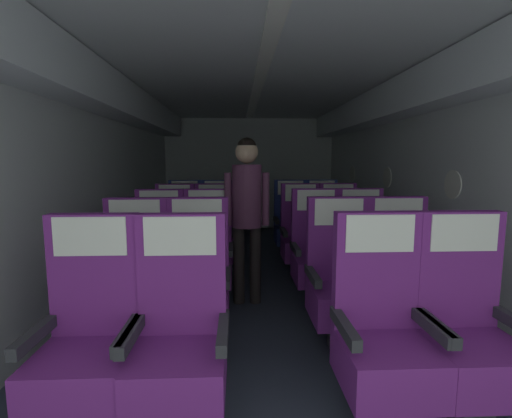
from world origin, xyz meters
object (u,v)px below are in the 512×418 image
(seat_c_right_aisle, at_px, (362,255))
(seat_e_left_aisle, at_px, (218,226))
(seat_c_right_window, at_px, (317,256))
(seat_b_right_aisle, at_px, (400,283))
(seat_c_left_window, at_px, (159,258))
(seat_a_left_window, at_px, (89,345))
(seat_d_left_window, at_px, (174,239))
(seat_d_right_window, at_px, (301,238))
(seat_b_right_window, at_px, (340,284))
(seat_d_left_aisle, at_px, (214,238))
(seat_a_right_aisle, at_px, (468,336))
(seat_b_left_aisle, at_px, (197,286))
(seat_e_left_window, at_px, (185,226))
(seat_e_right_aisle, at_px, (323,225))
(flight_attendant, at_px, (247,203))
(seat_d_right_aisle, at_px, (339,237))
(seat_e_right_window, at_px, (291,225))
(seat_b_left_window, at_px, (134,288))
(seat_a_left_aisle, at_px, (180,344))
(seat_c_left_aisle, at_px, (208,257))
(seat_a_right_window, at_px, (382,337))

(seat_c_right_aisle, relative_size, seat_e_left_aisle, 1.00)
(seat_c_right_window, height_order, seat_e_left_aisle, same)
(seat_b_right_aisle, height_order, seat_c_left_window, same)
(seat_a_left_window, bearing_deg, seat_d_left_window, 90.02)
(seat_a_left_window, xyz_separation_m, seat_b_right_aisle, (1.97, 0.84, 0.00))
(seat_c_right_aisle, xyz_separation_m, seat_e_left_aisle, (-1.50, 1.68, 0.00))
(seat_b_right_aisle, distance_m, seat_d_right_window, 1.75)
(seat_b_right_window, bearing_deg, seat_d_left_window, 131.62)
(seat_d_right_window, bearing_deg, seat_d_left_aisle, 178.57)
(seat_a_right_aisle, height_order, seat_c_right_aisle, same)
(seat_b_right_aisle, bearing_deg, seat_b_left_aisle, 179.73)
(seat_e_left_window, relative_size, seat_e_right_aisle, 1.00)
(seat_b_left_aisle, bearing_deg, seat_e_left_window, 100.08)
(seat_a_left_window, xyz_separation_m, flight_attendant, (0.84, 1.73, 0.51))
(seat_d_left_aisle, relative_size, seat_d_right_window, 1.00)
(seat_d_right_aisle, height_order, seat_e_left_aisle, same)
(seat_d_right_aisle, bearing_deg, seat_d_left_window, -179.50)
(seat_a_right_aisle, bearing_deg, seat_e_left_window, 120.09)
(seat_a_right_aisle, bearing_deg, seat_b_left_aisle, 150.64)
(seat_d_left_window, bearing_deg, seat_a_left_window, -89.98)
(seat_c_right_window, bearing_deg, seat_e_right_window, 90.26)
(seat_e_right_window, xyz_separation_m, flight_attendant, (-0.67, -1.66, 0.51))
(seat_b_left_window, bearing_deg, seat_d_right_aisle, 40.99)
(seat_b_right_aisle, xyz_separation_m, flight_attendant, (-1.13, 0.88, 0.51))
(seat_b_right_window, bearing_deg, seat_e_left_window, 120.67)
(seat_c_left_window, height_order, seat_d_left_aisle, same)
(seat_b_left_aisle, xyz_separation_m, seat_d_left_window, (-0.45, 1.69, 0.00))
(seat_a_right_aisle, xyz_separation_m, seat_b_left_window, (-1.96, 0.84, 0.00))
(seat_e_left_window, bearing_deg, seat_a_left_aisle, -82.33)
(seat_e_left_window, bearing_deg, seat_b_left_window, -90.05)
(seat_c_right_window, distance_m, seat_d_left_aisle, 1.36)
(seat_b_left_window, bearing_deg, seat_a_left_window, -89.75)
(seat_e_left_aisle, xyz_separation_m, seat_e_right_aisle, (1.50, 0.02, 0.00))
(seat_c_right_aisle, distance_m, seat_d_right_aisle, 0.85)
(seat_a_right_aisle, distance_m, seat_b_left_window, 2.13)
(seat_d_left_aisle, xyz_separation_m, seat_d_right_window, (1.04, -0.03, 0.00))
(seat_d_right_aisle, xyz_separation_m, seat_e_right_aisle, (-0.01, 0.85, 0.00))
(seat_a_left_aisle, relative_size, seat_e_left_window, 1.00)
(seat_a_left_aisle, relative_size, seat_e_right_aisle, 1.00)
(seat_b_right_window, relative_size, seat_e_left_aisle, 1.00)
(seat_b_right_aisle, relative_size, seat_c_left_aisle, 1.00)
(seat_c_right_window, relative_size, seat_e_right_window, 1.00)
(seat_c_right_aisle, bearing_deg, seat_e_left_aisle, 131.80)
(seat_b_left_aisle, xyz_separation_m, seat_c_right_window, (1.06, 0.83, 0.00))
(seat_a_left_aisle, distance_m, seat_c_left_aisle, 1.71)
(seat_b_left_window, xyz_separation_m, seat_b_left_aisle, (0.45, 0.01, 0.00))
(seat_b_left_aisle, distance_m, seat_e_right_aisle, 2.97)
(seat_a_right_window, relative_size, seat_d_left_aisle, 1.00)
(seat_c_left_aisle, bearing_deg, seat_b_left_window, -118.17)
(seat_b_right_aisle, bearing_deg, flight_attendant, 141.99)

